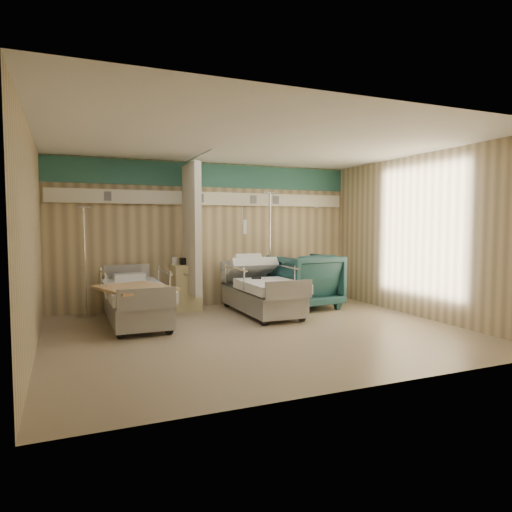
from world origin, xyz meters
The scene contains 13 objects.
ground centered at (0.00, 0.00, 0.00)m, with size 6.00×5.00×0.00m, color gray.
room_walls centered at (-0.03, 0.25, 1.86)m, with size 6.04×5.04×2.82m.
bed_right centered at (0.60, 1.30, 0.32)m, with size 1.00×2.16×0.63m, color white, non-canonical shape.
bed_left centered at (-1.60, 1.30, 0.32)m, with size 1.00×2.16×0.63m, color white, non-canonical shape.
bedside_cabinet centered at (-0.55, 2.20, 0.42)m, with size 0.50×0.48×0.85m, color #D6C485.
visitor_armchair centered at (1.60, 1.51, 0.52)m, with size 1.11×1.14×1.04m, color #1B4345.
waffle_blanket centered at (1.60, 1.49, 1.07)m, with size 0.59×0.52×0.07m, color white.
iv_stand_right centered at (1.12, 2.09, 0.46)m, with size 0.40×0.40×2.24m.
iv_stand_left centered at (-2.32, 2.22, 0.39)m, with size 0.34×0.34×1.90m.
call_remote centered at (0.50, 1.31, 0.65)m, with size 0.17×0.07×0.04m, color black.
tan_blanket centered at (-1.68, 0.84, 0.65)m, with size 0.90×1.13×0.04m, color tan.
toiletry_bag centered at (-0.54, 2.21, 0.91)m, with size 0.23×0.15×0.13m, color black.
white_cup centered at (-0.74, 2.27, 0.92)m, with size 0.10×0.10×0.14m, color white.
Camera 1 is at (-2.64, -6.11, 1.60)m, focal length 32.00 mm.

